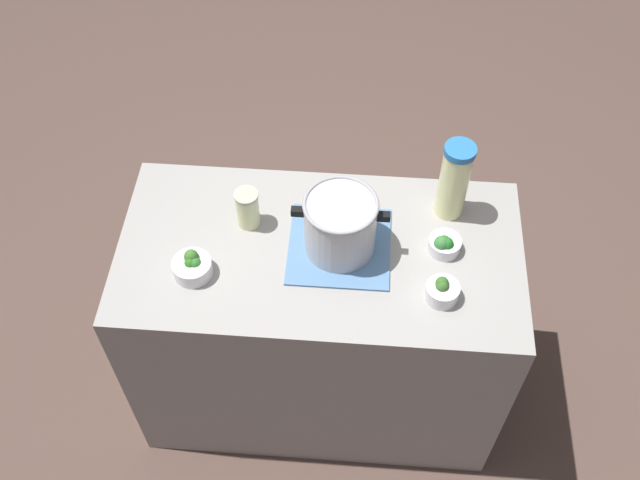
# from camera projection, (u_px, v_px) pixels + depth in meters

# --- Properties ---
(ground_plane) EXTENTS (8.00, 8.00, 0.00)m
(ground_plane) POSITION_uv_depth(u_px,v_px,m) (320.00, 382.00, 3.04)
(ground_plane) COLOR brown
(counter_slab) EXTENTS (1.27, 0.65, 0.90)m
(counter_slab) POSITION_uv_depth(u_px,v_px,m) (320.00, 325.00, 2.68)
(counter_slab) COLOR gray
(counter_slab) RESTS_ON ground_plane
(dish_cloth) EXTENTS (0.32, 0.32, 0.01)m
(dish_cloth) POSITION_uv_depth(u_px,v_px,m) (339.00, 246.00, 2.33)
(dish_cloth) COLOR #547CA9
(dish_cloth) RESTS_ON counter_slab
(cooking_pot) EXTENTS (0.29, 0.23, 0.20)m
(cooking_pot) POSITION_uv_depth(u_px,v_px,m) (340.00, 224.00, 2.24)
(cooking_pot) COLOR #B7B7BC
(cooking_pot) RESTS_ON dish_cloth
(lemonade_pitcher) EXTENTS (0.10, 0.10, 0.29)m
(lemonade_pitcher) POSITION_uv_depth(u_px,v_px,m) (454.00, 180.00, 2.31)
(lemonade_pitcher) COLOR #EBECA0
(lemonade_pitcher) RESTS_ON counter_slab
(mason_jar) EXTENTS (0.08, 0.08, 0.14)m
(mason_jar) POSITION_uv_depth(u_px,v_px,m) (248.00, 208.00, 2.34)
(mason_jar) COLOR beige
(mason_jar) RESTS_ON counter_slab
(broccoli_bowl_front) EXTENTS (0.10, 0.10, 0.08)m
(broccoli_bowl_front) POSITION_uv_depth(u_px,v_px,m) (442.00, 291.00, 2.19)
(broccoli_bowl_front) COLOR silver
(broccoli_bowl_front) RESTS_ON counter_slab
(broccoli_bowl_center) EXTENTS (0.12, 0.12, 0.08)m
(broccoli_bowl_center) POSITION_uv_depth(u_px,v_px,m) (192.00, 266.00, 2.25)
(broccoli_bowl_center) COLOR silver
(broccoli_bowl_center) RESTS_ON counter_slab
(broccoli_bowl_back) EXTENTS (0.10, 0.10, 0.07)m
(broccoli_bowl_back) POSITION_uv_depth(u_px,v_px,m) (444.00, 244.00, 2.30)
(broccoli_bowl_back) COLOR silver
(broccoli_bowl_back) RESTS_ON counter_slab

